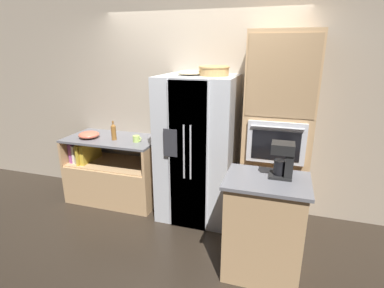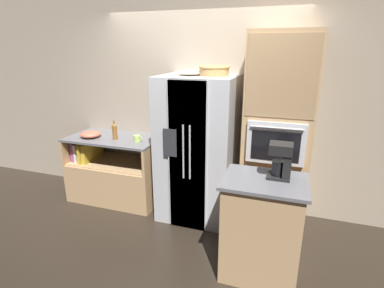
{
  "view_description": "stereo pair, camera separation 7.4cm",
  "coord_description": "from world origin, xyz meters",
  "px_view_note": "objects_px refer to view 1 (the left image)",
  "views": [
    {
      "loc": [
        1.05,
        -3.26,
        2.06
      ],
      "look_at": [
        0.04,
        -0.03,
        0.97
      ],
      "focal_mm": 28.0,
      "sensor_mm": 36.0,
      "label": 1
    },
    {
      "loc": [
        1.12,
        -3.24,
        2.06
      ],
      "look_at": [
        0.04,
        -0.03,
        0.97
      ],
      "focal_mm": 28.0,
      "sensor_mm": 36.0,
      "label": 2
    }
  ],
  "objects_px": {
    "wall_oven": "(277,134)",
    "mug": "(136,139)",
    "coffee_maker": "(285,159)",
    "bottle_tall": "(114,131)",
    "fruit_bowl": "(190,73)",
    "wicker_basket": "(214,70)",
    "mixing_bowl": "(89,135)",
    "refrigerator": "(197,149)"
  },
  "relations": [
    {
      "from": "wall_oven",
      "to": "mug",
      "type": "bearing_deg",
      "value": -176.45
    },
    {
      "from": "coffee_maker",
      "to": "bottle_tall",
      "type": "bearing_deg",
      "value": 161.01
    },
    {
      "from": "fruit_bowl",
      "to": "mug",
      "type": "distance_m",
      "value": 1.11
    },
    {
      "from": "wicker_basket",
      "to": "coffee_maker",
      "type": "relative_size",
      "value": 1.1
    },
    {
      "from": "wall_oven",
      "to": "wicker_basket",
      "type": "height_order",
      "value": "wall_oven"
    },
    {
      "from": "fruit_bowl",
      "to": "mixing_bowl",
      "type": "distance_m",
      "value": 1.64
    },
    {
      "from": "refrigerator",
      "to": "mug",
      "type": "relative_size",
      "value": 14.82
    },
    {
      "from": "fruit_bowl",
      "to": "mug",
      "type": "height_order",
      "value": "fruit_bowl"
    },
    {
      "from": "coffee_maker",
      "to": "mixing_bowl",
      "type": "bearing_deg",
      "value": 164.2
    },
    {
      "from": "bottle_tall",
      "to": "mixing_bowl",
      "type": "relative_size",
      "value": 0.94
    },
    {
      "from": "refrigerator",
      "to": "wicker_basket",
      "type": "relative_size",
      "value": 5.06
    },
    {
      "from": "bottle_tall",
      "to": "refrigerator",
      "type": "bearing_deg",
      "value": 1.44
    },
    {
      "from": "fruit_bowl",
      "to": "coffee_maker",
      "type": "distance_m",
      "value": 1.51
    },
    {
      "from": "wicker_basket",
      "to": "refrigerator",
      "type": "bearing_deg",
      "value": -170.87
    },
    {
      "from": "refrigerator",
      "to": "coffee_maker",
      "type": "bearing_deg",
      "value": -37.16
    },
    {
      "from": "wicker_basket",
      "to": "bottle_tall",
      "type": "xyz_separation_m",
      "value": [
        -1.32,
        -0.06,
        -0.8
      ]
    },
    {
      "from": "fruit_bowl",
      "to": "coffee_maker",
      "type": "relative_size",
      "value": 0.95
    },
    {
      "from": "wicker_basket",
      "to": "fruit_bowl",
      "type": "relative_size",
      "value": 1.16
    },
    {
      "from": "refrigerator",
      "to": "mug",
      "type": "height_order",
      "value": "refrigerator"
    },
    {
      "from": "wall_oven",
      "to": "wicker_basket",
      "type": "distance_m",
      "value": 1.02
    },
    {
      "from": "wall_oven",
      "to": "bottle_tall",
      "type": "relative_size",
      "value": 8.75
    },
    {
      "from": "bottle_tall",
      "to": "mixing_bowl",
      "type": "height_order",
      "value": "bottle_tall"
    },
    {
      "from": "mixing_bowl",
      "to": "coffee_maker",
      "type": "bearing_deg",
      "value": -15.8
    },
    {
      "from": "wall_oven",
      "to": "coffee_maker",
      "type": "relative_size",
      "value": 7.09
    },
    {
      "from": "wall_oven",
      "to": "bottle_tall",
      "type": "xyz_separation_m",
      "value": [
        -2.05,
        -0.11,
        -0.1
      ]
    },
    {
      "from": "mug",
      "to": "mixing_bowl",
      "type": "distance_m",
      "value": 0.69
    },
    {
      "from": "mixing_bowl",
      "to": "coffee_maker",
      "type": "distance_m",
      "value": 2.62
    },
    {
      "from": "wicker_basket",
      "to": "coffee_maker",
      "type": "height_order",
      "value": "wicker_basket"
    },
    {
      "from": "mug",
      "to": "mixing_bowl",
      "type": "height_order",
      "value": "mixing_bowl"
    },
    {
      "from": "mug",
      "to": "refrigerator",
      "type": "bearing_deg",
      "value": 1.68
    },
    {
      "from": "wall_oven",
      "to": "fruit_bowl",
      "type": "xyz_separation_m",
      "value": [
        -1.02,
        -0.06,
        0.67
      ]
    },
    {
      "from": "bottle_tall",
      "to": "mug",
      "type": "relative_size",
      "value": 2.15
    },
    {
      "from": "wall_oven",
      "to": "mug",
      "type": "distance_m",
      "value": 1.74
    },
    {
      "from": "fruit_bowl",
      "to": "bottle_tall",
      "type": "height_order",
      "value": "fruit_bowl"
    },
    {
      "from": "refrigerator",
      "to": "fruit_bowl",
      "type": "distance_m",
      "value": 0.92
    },
    {
      "from": "wicker_basket",
      "to": "mixing_bowl",
      "type": "bearing_deg",
      "value": -177.07
    },
    {
      "from": "refrigerator",
      "to": "wall_oven",
      "type": "distance_m",
      "value": 0.95
    },
    {
      "from": "bottle_tall",
      "to": "coffee_maker",
      "type": "height_order",
      "value": "coffee_maker"
    },
    {
      "from": "bottle_tall",
      "to": "mixing_bowl",
      "type": "xyz_separation_m",
      "value": [
        -0.36,
        -0.03,
        -0.07
      ]
    },
    {
      "from": "mug",
      "to": "coffee_maker",
      "type": "height_order",
      "value": "coffee_maker"
    },
    {
      "from": "refrigerator",
      "to": "mug",
      "type": "xyz_separation_m",
      "value": [
        -0.81,
        -0.02,
        0.06
      ]
    },
    {
      "from": "bottle_tall",
      "to": "coffee_maker",
      "type": "xyz_separation_m",
      "value": [
        2.15,
        -0.74,
        0.13
      ]
    }
  ]
}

